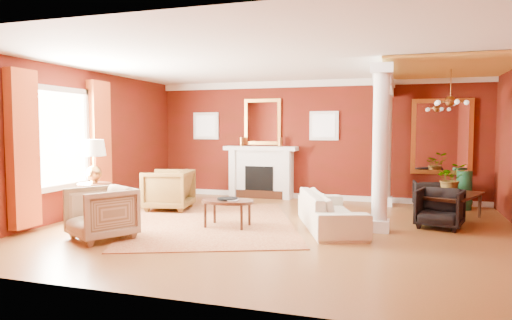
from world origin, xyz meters
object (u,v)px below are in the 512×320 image
(coffee_table, at_px, (227,202))
(side_table, at_px, (94,166))
(armchair_leopard, at_px, (168,188))
(dining_table, at_px, (453,200))
(armchair_stripe, at_px, (101,211))
(sofa, at_px, (331,204))

(coffee_table, height_order, side_table, side_table)
(armchair_leopard, height_order, dining_table, armchair_leopard)
(dining_table, bearing_deg, coffee_table, 137.76)
(armchair_leopard, relative_size, side_table, 0.62)
(coffee_table, xyz_separation_m, dining_table, (3.84, 1.77, -0.03))
(armchair_leopard, height_order, coffee_table, armchair_leopard)
(armchair_leopard, xyz_separation_m, side_table, (-0.76, -1.45, 0.56))
(armchair_leopard, relative_size, armchair_stripe, 1.05)
(armchair_leopard, bearing_deg, sofa, 68.36)
(armchair_leopard, height_order, side_table, side_table)
(armchair_leopard, distance_m, side_table, 1.73)
(sofa, relative_size, coffee_table, 2.25)
(armchair_stripe, bearing_deg, armchair_leopard, 125.44)
(armchair_leopard, distance_m, dining_table, 5.67)
(side_table, bearing_deg, dining_table, 17.58)
(armchair_stripe, relative_size, coffee_table, 0.95)
(armchair_stripe, bearing_deg, dining_table, 60.79)
(armchair_leopard, bearing_deg, side_table, -37.27)
(dining_table, bearing_deg, sofa, 145.23)
(armchair_stripe, bearing_deg, coffee_table, 72.08)
(armchair_leopard, relative_size, coffee_table, 0.99)
(coffee_table, bearing_deg, sofa, 14.50)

